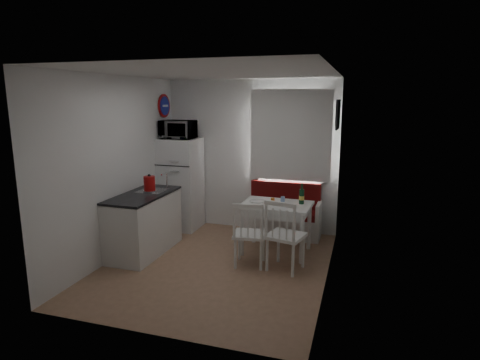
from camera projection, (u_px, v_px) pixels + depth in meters
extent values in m
cube|color=#926B4E|center=(216.00, 265.00, 5.57)|extent=(3.00, 3.50, 0.02)
cube|color=white|center=(214.00, 72.00, 5.05)|extent=(3.00, 3.50, 0.02)
cube|color=white|center=(251.00, 156.00, 6.95)|extent=(3.00, 0.02, 2.60)
cube|color=white|center=(148.00, 207.00, 3.67)|extent=(3.00, 0.02, 2.60)
cube|color=white|center=(117.00, 168.00, 5.74)|extent=(0.02, 3.50, 2.60)
cube|color=white|center=(331.00, 180.00, 4.88)|extent=(0.02, 3.50, 2.60)
cube|color=white|center=(291.00, 138.00, 6.65)|extent=(1.22, 0.06, 1.47)
cube|color=white|center=(290.00, 136.00, 6.58)|extent=(1.35, 0.02, 1.50)
cube|color=white|center=(144.00, 225.00, 5.97)|extent=(0.60, 1.30, 0.86)
cube|color=black|center=(143.00, 195.00, 5.88)|extent=(0.62, 1.32, 0.03)
cube|color=#99999E|center=(152.00, 194.00, 6.11)|extent=(0.40, 0.40, 0.10)
cylinder|color=silver|center=(167.00, 180.00, 6.20)|extent=(0.02, 0.02, 0.26)
cylinder|color=navy|center=(165.00, 106.00, 6.92)|extent=(0.03, 0.40, 0.40)
cube|color=black|center=(338.00, 114.00, 5.76)|extent=(0.04, 0.52, 0.42)
cube|color=white|center=(283.00, 226.00, 6.73)|extent=(1.24, 0.48, 0.34)
cube|color=#5C0D0D|center=(283.00, 213.00, 6.69)|extent=(1.19, 0.44, 0.11)
cube|color=#5C0D0D|center=(285.00, 195.00, 6.81)|extent=(1.19, 0.10, 0.44)
cube|color=white|center=(277.00, 205.00, 5.91)|extent=(1.03, 0.75, 0.04)
cube|color=white|center=(277.00, 210.00, 5.92)|extent=(0.93, 0.64, 0.12)
cylinder|color=white|center=(276.00, 229.00, 5.98)|extent=(0.06, 0.06, 0.71)
cube|color=white|center=(250.00, 234.00, 5.51)|extent=(0.49, 0.47, 0.04)
cube|color=white|center=(246.00, 221.00, 5.28)|extent=(0.41, 0.10, 0.45)
cube|color=white|center=(286.00, 236.00, 5.35)|extent=(0.55, 0.54, 0.04)
cube|color=white|center=(283.00, 221.00, 5.12)|extent=(0.44, 0.15, 0.48)
cube|color=white|center=(181.00, 184.00, 7.06)|extent=(0.64, 0.64, 1.60)
imported|color=white|center=(178.00, 130.00, 6.82)|extent=(0.56, 0.38, 0.31)
cylinder|color=#A90D0E|center=(149.00, 184.00, 5.95)|extent=(0.20, 0.20, 0.27)
cylinder|color=orange|center=(273.00, 201.00, 5.86)|extent=(0.06, 0.06, 0.09)
cylinder|color=#82A7DD|center=(283.00, 200.00, 5.92)|extent=(0.06, 0.06, 0.10)
cylinder|color=white|center=(257.00, 201.00, 6.01)|extent=(0.24, 0.24, 0.02)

